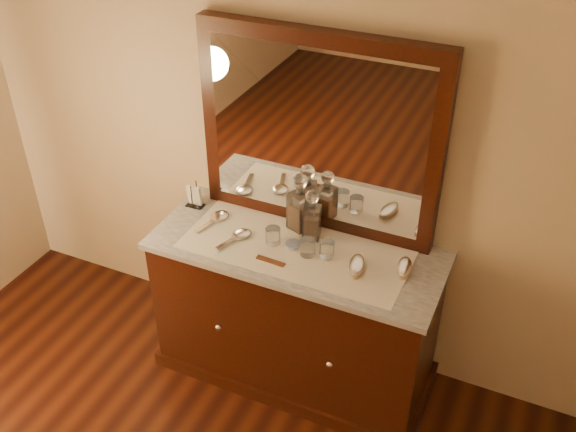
% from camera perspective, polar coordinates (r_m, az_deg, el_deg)
% --- Properties ---
extents(dresser_cabinet, '(1.40, 0.55, 0.82)m').
position_cam_1_polar(dresser_cabinet, '(3.44, 0.70, -8.64)').
color(dresser_cabinet, black).
rests_on(dresser_cabinet, floor).
extents(dresser_plinth, '(1.46, 0.59, 0.08)m').
position_cam_1_polar(dresser_plinth, '(3.70, 0.65, -12.82)').
color(dresser_plinth, black).
rests_on(dresser_plinth, floor).
extents(knob_left, '(0.04, 0.04, 0.04)m').
position_cam_1_polar(knob_left, '(3.33, -6.12, -9.68)').
color(knob_left, silver).
rests_on(knob_left, dresser_cabinet).
extents(knob_right, '(0.04, 0.04, 0.04)m').
position_cam_1_polar(knob_right, '(3.14, 3.69, -12.87)').
color(knob_right, silver).
rests_on(knob_right, dresser_cabinet).
extents(marble_top, '(1.44, 0.59, 0.03)m').
position_cam_1_polar(marble_top, '(3.16, 0.75, -3.02)').
color(marble_top, silver).
rests_on(marble_top, dresser_cabinet).
extents(mirror_frame, '(1.20, 0.08, 1.00)m').
position_cam_1_polar(mirror_frame, '(3.08, 2.67, 7.18)').
color(mirror_frame, black).
rests_on(mirror_frame, marble_top).
extents(mirror_glass, '(1.06, 0.01, 0.86)m').
position_cam_1_polar(mirror_glass, '(3.05, 2.43, 6.91)').
color(mirror_glass, white).
rests_on(mirror_glass, marble_top).
extents(lace_runner, '(1.10, 0.45, 0.00)m').
position_cam_1_polar(lace_runner, '(3.14, 0.60, -2.97)').
color(lace_runner, white).
rests_on(lace_runner, marble_top).
extents(pin_dish, '(0.10, 0.10, 0.01)m').
position_cam_1_polar(pin_dish, '(3.16, 0.46, -2.50)').
color(pin_dish, silver).
rests_on(pin_dish, lace_runner).
extents(comb, '(0.15, 0.03, 0.01)m').
position_cam_1_polar(comb, '(3.06, -1.53, -3.96)').
color(comb, brown).
rests_on(comb, lace_runner).
extents(napkin_rack, '(0.10, 0.06, 0.14)m').
position_cam_1_polar(napkin_rack, '(3.46, -8.21, 1.67)').
color(napkin_rack, black).
rests_on(napkin_rack, marble_top).
extents(decanter_left, '(0.12, 0.12, 0.31)m').
position_cam_1_polar(decanter_left, '(3.21, 1.03, 0.76)').
color(decanter_left, '#994A16').
rests_on(decanter_left, lace_runner).
extents(decanter_right, '(0.10, 0.10, 0.27)m').
position_cam_1_polar(decanter_right, '(3.16, 2.12, -0.32)').
color(decanter_right, '#994A16').
rests_on(decanter_right, lace_runner).
extents(brush_near, '(0.10, 0.17, 0.04)m').
position_cam_1_polar(brush_near, '(3.01, 6.05, -4.41)').
color(brush_near, tan).
rests_on(brush_near, lace_runner).
extents(brush_far, '(0.09, 0.16, 0.04)m').
position_cam_1_polar(brush_far, '(3.04, 10.19, -4.51)').
color(brush_far, tan).
rests_on(brush_far, lace_runner).
extents(hand_mirror_outer, '(0.11, 0.24, 0.02)m').
position_cam_1_polar(hand_mirror_outer, '(3.35, -6.28, -0.15)').
color(hand_mirror_outer, silver).
rests_on(hand_mirror_outer, lace_runner).
extents(hand_mirror_inner, '(0.12, 0.22, 0.02)m').
position_cam_1_polar(hand_mirror_inner, '(3.22, -4.34, -1.74)').
color(hand_mirror_inner, silver).
rests_on(hand_mirror_inner, lace_runner).
extents(tumblers, '(0.35, 0.10, 0.08)m').
position_cam_1_polar(tumblers, '(3.10, 1.26, -2.47)').
color(tumblers, white).
rests_on(tumblers, lace_runner).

